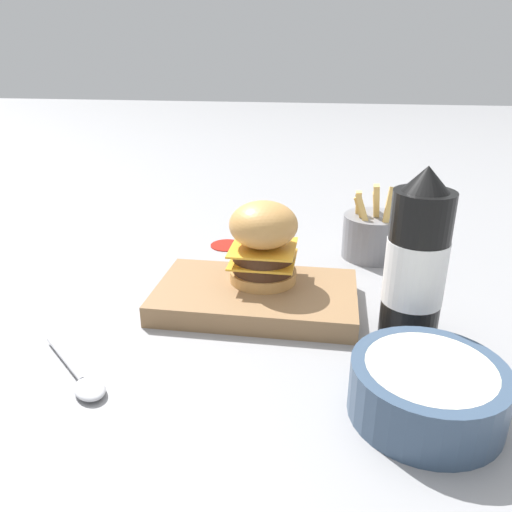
# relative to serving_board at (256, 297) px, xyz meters

# --- Properties ---
(ground_plane) EXTENTS (6.00, 6.00, 0.00)m
(ground_plane) POSITION_rel_serving_board_xyz_m (-0.01, -0.05, -0.02)
(ground_plane) COLOR gray
(serving_board) EXTENTS (0.29, 0.17, 0.03)m
(serving_board) POSITION_rel_serving_board_xyz_m (0.00, 0.00, 0.00)
(serving_board) COLOR olive
(serving_board) RESTS_ON ground_plane
(burger) EXTENTS (0.10, 0.10, 0.12)m
(burger) POSITION_rel_serving_board_xyz_m (-0.01, -0.03, 0.08)
(burger) COLOR tan
(burger) RESTS_ON serving_board
(ketchup_bottle) EXTENTS (0.08, 0.08, 0.23)m
(ketchup_bottle) POSITION_rel_serving_board_xyz_m (-0.21, 0.06, 0.09)
(ketchup_bottle) COLOR black
(ketchup_bottle) RESTS_ON ground_plane
(fries_basket) EXTENTS (0.11, 0.11, 0.14)m
(fries_basket) POSITION_rel_serving_board_xyz_m (-0.18, -0.22, 0.03)
(fries_basket) COLOR slate
(fries_basket) RESTS_ON ground_plane
(side_bowl) EXTENTS (0.16, 0.16, 0.06)m
(side_bowl) POSITION_rel_serving_board_xyz_m (-0.21, 0.21, 0.02)
(side_bowl) COLOR #384C66
(side_bowl) RESTS_ON ground_plane
(spoon) EXTENTS (0.13, 0.12, 0.01)m
(spoon) POSITION_rel_serving_board_xyz_m (0.16, 0.22, -0.01)
(spoon) COLOR silver
(spoon) RESTS_ON ground_plane
(ketchup_puddle) EXTENTS (0.06, 0.06, 0.00)m
(ketchup_puddle) POSITION_rel_serving_board_xyz_m (0.09, -0.24, -0.01)
(ketchup_puddle) COLOR #B21E14
(ketchup_puddle) RESTS_ON ground_plane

